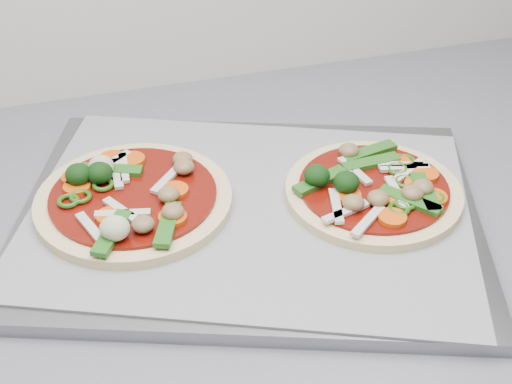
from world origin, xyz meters
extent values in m
cube|color=gray|center=(-0.48, 1.32, 0.91)|extent=(0.49, 0.43, 0.01)
cube|color=gray|center=(-0.48, 1.32, 0.91)|extent=(0.48, 0.42, 0.00)
cylinder|color=#EECD8C|center=(-0.58, 1.35, 0.92)|extent=(0.24, 0.24, 0.01)
cylinder|color=#62110A|center=(-0.58, 1.35, 0.93)|extent=(0.20, 0.20, 0.00)
ellipsoid|color=brown|center=(-0.56, 1.30, 0.94)|extent=(0.03, 0.03, 0.01)
ellipsoid|color=beige|center=(-0.61, 1.29, 0.94)|extent=(0.03, 0.03, 0.02)
ellipsoid|color=brown|center=(-0.56, 1.33, 0.94)|extent=(0.03, 0.03, 0.01)
cylinder|color=#E4410D|center=(-0.61, 1.32, 0.93)|extent=(0.03, 0.03, 0.00)
ellipsoid|color=#13380E|center=(-0.63, 1.38, 0.94)|extent=(0.03, 0.03, 0.02)
cube|color=beige|center=(-0.60, 1.32, 0.93)|extent=(0.05, 0.02, 0.00)
cylinder|color=#E4410D|center=(-0.63, 1.37, 0.93)|extent=(0.03, 0.03, 0.00)
cube|color=#286F1B|center=(-0.60, 1.39, 0.93)|extent=(0.06, 0.03, 0.00)
cube|color=#286F1B|center=(-0.61, 1.30, 0.93)|extent=(0.04, 0.06, 0.00)
ellipsoid|color=brown|center=(-0.58, 1.29, 0.94)|extent=(0.03, 0.03, 0.01)
cube|color=beige|center=(-0.59, 1.38, 0.93)|extent=(0.01, 0.05, 0.00)
ellipsoid|color=beige|center=(-0.61, 1.39, 0.94)|extent=(0.03, 0.03, 0.02)
cube|color=beige|center=(-0.60, 1.32, 0.93)|extent=(0.03, 0.05, 0.00)
ellipsoid|color=beige|center=(-0.61, 1.29, 0.94)|extent=(0.03, 0.03, 0.02)
torus|color=#275111|center=(-0.63, 1.35, 0.93)|extent=(0.02, 0.02, 0.00)
cylinder|color=#E4410D|center=(-0.55, 1.34, 0.93)|extent=(0.03, 0.03, 0.00)
ellipsoid|color=brown|center=(-0.53, 1.38, 0.94)|extent=(0.02, 0.02, 0.01)
cube|color=beige|center=(-0.59, 1.39, 0.93)|extent=(0.01, 0.05, 0.00)
cylinder|color=#E4410D|center=(-0.58, 1.40, 0.93)|extent=(0.03, 0.03, 0.00)
cube|color=beige|center=(-0.55, 1.36, 0.93)|extent=(0.04, 0.04, 0.00)
cylinder|color=#E4410D|center=(-0.60, 1.41, 0.93)|extent=(0.04, 0.04, 0.00)
cube|color=beige|center=(-0.60, 1.40, 0.93)|extent=(0.04, 0.04, 0.00)
cylinder|color=#E4410D|center=(-0.63, 1.39, 0.93)|extent=(0.03, 0.03, 0.00)
ellipsoid|color=brown|center=(-0.53, 1.37, 0.94)|extent=(0.02, 0.02, 0.01)
cube|color=#286F1B|center=(-0.56, 1.29, 0.93)|extent=(0.03, 0.06, 0.00)
torus|color=#275111|center=(-0.64, 1.35, 0.93)|extent=(0.03, 0.03, 0.00)
cube|color=beige|center=(-0.63, 1.31, 0.93)|extent=(0.02, 0.05, 0.00)
ellipsoid|color=#13380E|center=(-0.61, 1.38, 0.94)|extent=(0.03, 0.03, 0.02)
cylinder|color=#E4410D|center=(-0.56, 1.30, 0.93)|extent=(0.03, 0.03, 0.00)
torus|color=#275111|center=(-0.61, 1.37, 0.93)|extent=(0.03, 0.03, 0.00)
cylinder|color=#EECD8C|center=(-0.37, 1.30, 0.92)|extent=(0.22, 0.22, 0.01)
cylinder|color=#62110A|center=(-0.37, 1.30, 0.93)|extent=(0.19, 0.19, 0.00)
cylinder|color=#E4410D|center=(-0.36, 1.28, 0.93)|extent=(0.04, 0.04, 0.00)
cube|color=beige|center=(-0.42, 1.28, 0.93)|extent=(0.02, 0.05, 0.00)
torus|color=#275111|center=(-0.34, 1.29, 0.93)|extent=(0.03, 0.03, 0.00)
torus|color=#275111|center=(-0.34, 1.31, 0.93)|extent=(0.03, 0.03, 0.00)
cube|color=beige|center=(-0.38, 1.34, 0.93)|extent=(0.03, 0.05, 0.00)
cylinder|color=#E4410D|center=(-0.33, 1.26, 0.93)|extent=(0.03, 0.03, 0.00)
cube|color=beige|center=(-0.33, 1.32, 0.93)|extent=(0.05, 0.02, 0.00)
ellipsoid|color=brown|center=(-0.37, 1.35, 0.93)|extent=(0.03, 0.03, 0.01)
cube|color=#286F1B|center=(-0.36, 1.33, 0.93)|extent=(0.06, 0.02, 0.00)
cube|color=beige|center=(-0.40, 1.25, 0.93)|extent=(0.04, 0.04, 0.00)
cylinder|color=#E4410D|center=(-0.40, 1.29, 0.93)|extent=(0.03, 0.03, 0.00)
ellipsoid|color=#13380E|center=(-0.42, 1.32, 0.94)|extent=(0.03, 0.03, 0.02)
cube|color=#286F1B|center=(-0.35, 1.35, 0.93)|extent=(0.06, 0.03, 0.00)
cube|color=beige|center=(-0.33, 1.31, 0.93)|extent=(0.05, 0.03, 0.00)
cylinder|color=#E4410D|center=(-0.38, 1.25, 0.93)|extent=(0.04, 0.04, 0.00)
ellipsoid|color=brown|center=(-0.40, 1.27, 0.93)|extent=(0.02, 0.02, 0.01)
cylinder|color=#E4410D|center=(-0.33, 1.32, 0.93)|extent=(0.03, 0.03, 0.00)
ellipsoid|color=#13380E|center=(-0.40, 1.30, 0.94)|extent=(0.03, 0.03, 0.02)
ellipsoid|color=brown|center=(-0.33, 1.28, 0.93)|extent=(0.03, 0.03, 0.01)
torus|color=#275111|center=(-0.36, 1.26, 0.93)|extent=(0.03, 0.03, 0.00)
ellipsoid|color=brown|center=(-0.35, 1.27, 0.93)|extent=(0.02, 0.02, 0.01)
torus|color=#275111|center=(-0.33, 1.26, 0.93)|extent=(0.02, 0.02, 0.00)
cylinder|color=#E4410D|center=(-0.32, 1.30, 0.93)|extent=(0.03, 0.03, 0.00)
cube|color=#286F1B|center=(-0.35, 1.27, 0.93)|extent=(0.05, 0.05, 0.00)
cube|color=beige|center=(-0.41, 1.27, 0.93)|extent=(0.05, 0.02, 0.00)
cylinder|color=#E4410D|center=(-0.33, 1.29, 0.93)|extent=(0.03, 0.03, 0.00)
cube|color=#286F1B|center=(-0.42, 1.32, 0.93)|extent=(0.06, 0.03, 0.00)
cube|color=beige|center=(-0.38, 1.32, 0.93)|extent=(0.02, 0.05, 0.00)
torus|color=#275111|center=(-0.37, 1.26, 0.93)|extent=(0.03, 0.03, 0.00)
cube|color=beige|center=(-0.36, 1.28, 0.93)|extent=(0.01, 0.05, 0.00)
torus|color=#275111|center=(-0.33, 1.32, 0.93)|extent=(0.03, 0.03, 0.00)
ellipsoid|color=brown|center=(-0.38, 1.27, 0.93)|extent=(0.03, 0.03, 0.01)
cube|color=beige|center=(-0.33, 1.31, 0.93)|extent=(0.05, 0.02, 0.00)
cube|color=#286F1B|center=(-0.33, 1.27, 0.93)|extent=(0.02, 0.06, 0.00)
camera|label=1|loc=(-0.63, 0.82, 1.31)|focal=50.00mm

